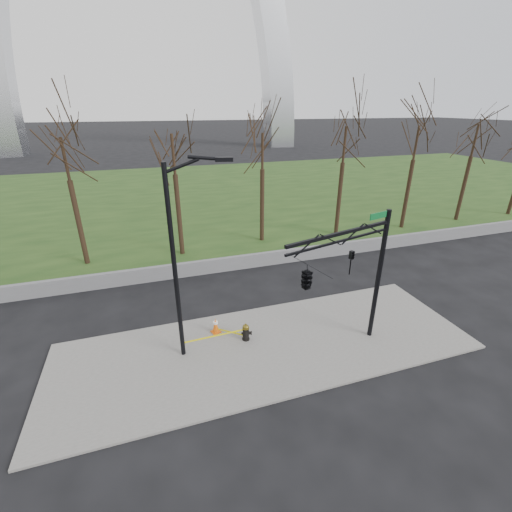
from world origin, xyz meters
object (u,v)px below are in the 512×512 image
object	(u,v)px
street_light	(179,253)
traffic_signal_mast	(323,272)
fire_hydrant	(246,332)
traffic_cone	(216,325)

from	to	relation	value
street_light	traffic_signal_mast	bearing A→B (deg)	-10.54
fire_hydrant	traffic_cone	size ratio (longest dim) A/B	1.11
traffic_cone	traffic_signal_mast	bearing A→B (deg)	-41.87
fire_hydrant	traffic_signal_mast	world-z (taller)	traffic_signal_mast
street_light	traffic_signal_mast	xyz separation A→B (m)	(4.89, -2.04, -0.55)
traffic_cone	street_light	world-z (taller)	street_light
fire_hydrant	traffic_cone	bearing A→B (deg)	160.21
traffic_cone	street_light	size ratio (longest dim) A/B	0.09
traffic_cone	fire_hydrant	bearing A→B (deg)	-38.85
traffic_cone	street_light	bearing A→B (deg)	-141.64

